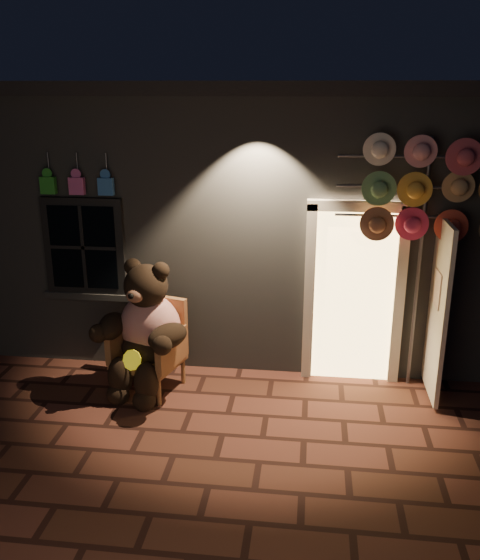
# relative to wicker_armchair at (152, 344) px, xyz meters

# --- Properties ---
(ground) EXTENTS (60.00, 60.00, 0.00)m
(ground) POSITION_rel_wicker_armchair_xyz_m (0.98, -0.95, -0.53)
(ground) COLOR #5A2D22
(ground) RESTS_ON ground
(shop_building) EXTENTS (7.30, 5.95, 3.51)m
(shop_building) POSITION_rel_wicker_armchair_xyz_m (0.98, 3.04, 1.20)
(shop_building) COLOR slate
(shop_building) RESTS_ON ground
(wicker_armchair) EXTENTS (0.88, 0.83, 1.07)m
(wicker_armchair) POSITION_rel_wicker_armchair_xyz_m (0.00, 0.00, 0.00)
(wicker_armchair) COLOR #A2713E
(wicker_armchair) RESTS_ON ground
(teddy_bear) EXTENTS (1.12, 1.02, 1.60)m
(teddy_bear) POSITION_rel_wicker_armchair_xyz_m (-0.02, -0.13, 0.23)
(teddy_bear) COLOR #B11F12
(teddy_bear) RESTS_ON ground
(hat_rack) EXTENTS (1.89, 0.22, 2.93)m
(hat_rack) POSITION_rel_wicker_armchair_xyz_m (3.11, 0.33, 1.81)
(hat_rack) COLOR #59595E
(hat_rack) RESTS_ON ground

